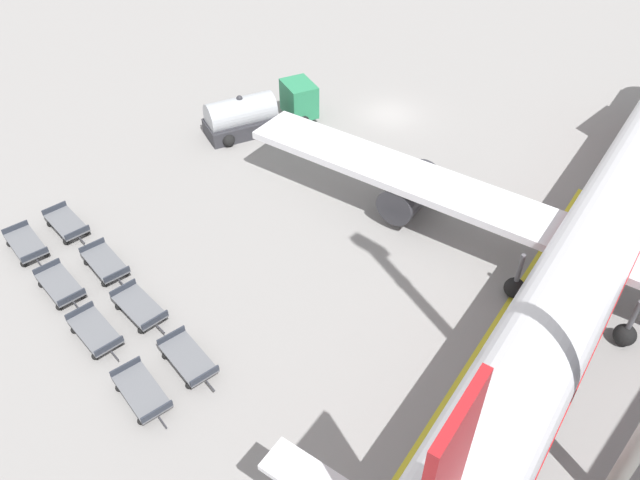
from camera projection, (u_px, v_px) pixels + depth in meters
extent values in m
plane|color=gray|center=(390.00, 114.00, 46.07)|extent=(500.00, 500.00, 0.00)
cylinder|color=white|center=(611.00, 216.00, 31.05)|extent=(9.12, 41.60, 3.66)
cube|color=red|center=(444.00, 479.00, 15.41)|extent=(0.64, 2.76, 6.13)
cube|color=white|center=(596.00, 247.00, 30.56)|extent=(41.05, 8.63, 0.44)
cylinder|color=#333338|center=(410.00, 192.00, 36.16)|extent=(2.76, 4.22, 2.25)
cube|color=red|center=(607.00, 226.00, 31.47)|extent=(8.64, 37.49, 0.66)
cylinder|color=#56565B|center=(633.00, 319.00, 28.64)|extent=(0.24, 0.24, 2.27)
sphere|color=black|center=(625.00, 335.00, 29.38)|extent=(1.07, 1.07, 1.07)
cylinder|color=#56565B|center=(519.00, 272.00, 30.99)|extent=(0.24, 0.24, 2.27)
sphere|color=black|center=(514.00, 288.00, 31.74)|extent=(1.07, 1.07, 1.07)
cube|color=#2D8C5B|center=(299.00, 99.00, 44.61)|extent=(3.13, 2.77, 2.37)
cube|color=#333338|center=(242.00, 126.00, 43.82)|extent=(4.24, 5.59, 1.05)
cylinder|color=#ADB2B7|center=(241.00, 112.00, 43.13)|extent=(3.72, 5.19, 2.14)
sphere|color=#333338|center=(239.00, 99.00, 42.43)|extent=(0.44, 0.44, 0.44)
sphere|color=black|center=(303.00, 121.00, 44.43)|extent=(0.90, 0.90, 0.90)
sphere|color=black|center=(289.00, 106.00, 46.10)|extent=(0.90, 0.90, 0.90)
sphere|color=black|center=(228.00, 140.00, 42.55)|extent=(0.90, 0.90, 0.90)
sphere|color=black|center=(216.00, 123.00, 44.22)|extent=(0.90, 0.90, 0.90)
cube|color=slate|center=(26.00, 243.00, 34.30)|extent=(3.23, 1.85, 0.10)
cube|color=#2D333D|center=(35.00, 255.00, 33.29)|extent=(0.28, 1.45, 0.32)
cube|color=#2D333D|center=(15.00, 227.00, 35.02)|extent=(0.28, 1.45, 0.32)
cube|color=#333338|center=(39.00, 263.00, 33.28)|extent=(0.70, 0.15, 0.06)
sphere|color=black|center=(24.00, 263.00, 33.62)|extent=(0.36, 0.36, 0.36)
sphere|color=black|center=(46.00, 254.00, 34.21)|extent=(0.36, 0.36, 0.36)
sphere|color=black|center=(10.00, 243.00, 34.86)|extent=(0.36, 0.36, 0.36)
sphere|color=black|center=(32.00, 234.00, 35.46)|extent=(0.36, 0.36, 0.36)
cube|color=slate|center=(60.00, 284.00, 31.90)|extent=(3.19, 1.75, 0.10)
cube|color=#2D333D|center=(72.00, 297.00, 30.93)|extent=(0.22, 1.45, 0.32)
cube|color=#2D333D|center=(46.00, 266.00, 32.60)|extent=(0.22, 1.45, 0.32)
cube|color=#333338|center=(77.00, 306.00, 30.92)|extent=(0.70, 0.13, 0.06)
sphere|color=black|center=(59.00, 307.00, 31.23)|extent=(0.36, 0.36, 0.36)
sphere|color=black|center=(82.00, 295.00, 31.85)|extent=(0.36, 0.36, 0.36)
sphere|color=black|center=(42.00, 284.00, 32.44)|extent=(0.36, 0.36, 0.36)
sphere|color=black|center=(64.00, 273.00, 33.06)|extent=(0.36, 0.36, 0.36)
cube|color=slate|center=(95.00, 331.00, 29.56)|extent=(3.18, 1.72, 0.10)
cube|color=#2D333D|center=(109.00, 346.00, 28.59)|extent=(0.21, 1.45, 0.32)
cube|color=#2D333D|center=(79.00, 311.00, 30.25)|extent=(0.21, 1.45, 0.32)
cube|color=#333338|center=(115.00, 356.00, 28.59)|extent=(0.70, 0.12, 0.06)
sphere|color=black|center=(95.00, 356.00, 28.89)|extent=(0.36, 0.36, 0.36)
sphere|color=black|center=(119.00, 342.00, 29.51)|extent=(0.36, 0.36, 0.36)
sphere|color=black|center=(74.00, 330.00, 30.08)|extent=(0.36, 0.36, 0.36)
sphere|color=black|center=(98.00, 317.00, 30.71)|extent=(0.36, 0.36, 0.36)
cube|color=slate|center=(142.00, 391.00, 26.97)|extent=(3.25, 1.90, 0.10)
cube|color=#2D333D|center=(157.00, 412.00, 25.95)|extent=(0.30, 1.44, 0.32)
cube|color=#2D333D|center=(125.00, 367.00, 27.71)|extent=(0.30, 1.44, 0.32)
cube|color=#333338|center=(163.00, 422.00, 25.94)|extent=(0.70, 0.17, 0.06)
sphere|color=black|center=(141.00, 421.00, 26.29)|extent=(0.36, 0.36, 0.36)
sphere|color=black|center=(168.00, 405.00, 26.87)|extent=(0.36, 0.36, 0.36)
sphere|color=black|center=(119.00, 388.00, 27.55)|extent=(0.36, 0.36, 0.36)
sphere|color=black|center=(145.00, 373.00, 28.13)|extent=(0.36, 0.36, 0.36)
cube|color=slate|center=(66.00, 223.00, 35.65)|extent=(3.19, 1.73, 0.10)
cube|color=#2D333D|center=(77.00, 233.00, 34.68)|extent=(0.22, 1.45, 0.32)
cube|color=#2D333D|center=(54.00, 208.00, 36.35)|extent=(0.22, 1.45, 0.32)
cube|color=#333338|center=(82.00, 240.00, 34.68)|extent=(0.70, 0.13, 0.06)
sphere|color=black|center=(66.00, 242.00, 34.98)|extent=(0.36, 0.36, 0.36)
sphere|color=black|center=(87.00, 232.00, 35.60)|extent=(0.36, 0.36, 0.36)
sphere|color=black|center=(50.00, 224.00, 36.18)|extent=(0.36, 0.36, 0.36)
sphere|color=black|center=(70.00, 215.00, 36.80)|extent=(0.36, 0.36, 0.36)
cube|color=slate|center=(105.00, 262.00, 33.15)|extent=(3.22, 1.83, 0.10)
cube|color=#2D333D|center=(117.00, 274.00, 32.16)|extent=(0.26, 1.45, 0.32)
cube|color=#2D333D|center=(92.00, 245.00, 33.87)|extent=(0.26, 1.45, 0.32)
cube|color=#333338|center=(122.00, 283.00, 32.15)|extent=(0.70, 0.15, 0.06)
sphere|color=black|center=(105.00, 283.00, 32.48)|extent=(0.36, 0.36, 0.36)
sphere|color=black|center=(126.00, 273.00, 33.08)|extent=(0.36, 0.36, 0.36)
sphere|color=black|center=(87.00, 262.00, 33.71)|extent=(0.36, 0.36, 0.36)
sphere|color=black|center=(108.00, 252.00, 34.31)|extent=(0.36, 0.36, 0.36)
cube|color=slate|center=(139.00, 306.00, 30.74)|extent=(3.16, 1.66, 0.10)
cube|color=#2D333D|center=(155.00, 320.00, 29.79)|extent=(0.18, 1.45, 0.32)
cube|color=#2D333D|center=(123.00, 288.00, 31.42)|extent=(0.18, 1.45, 0.32)
cube|color=#333338|center=(161.00, 329.00, 29.79)|extent=(0.70, 0.11, 0.06)
sphere|color=black|center=(141.00, 330.00, 30.08)|extent=(0.36, 0.36, 0.36)
sphere|color=black|center=(163.00, 317.00, 30.72)|extent=(0.36, 0.36, 0.36)
sphere|color=black|center=(119.00, 306.00, 31.25)|extent=(0.36, 0.36, 0.36)
sphere|color=black|center=(140.00, 294.00, 31.89)|extent=(0.36, 0.36, 0.36)
cube|color=slate|center=(188.00, 358.00, 28.34)|extent=(3.23, 1.86, 0.10)
cube|color=#2D333D|center=(205.00, 376.00, 27.33)|extent=(0.28, 1.44, 0.32)
cube|color=#2D333D|center=(171.00, 335.00, 29.07)|extent=(0.28, 1.44, 0.32)
cube|color=#333338|center=(210.00, 386.00, 27.32)|extent=(0.70, 0.16, 0.06)
sphere|color=black|center=(189.00, 385.00, 27.66)|extent=(0.36, 0.36, 0.36)
sphere|color=black|center=(213.00, 371.00, 28.25)|extent=(0.36, 0.36, 0.36)
sphere|color=black|center=(166.00, 355.00, 28.91)|extent=(0.36, 0.36, 0.36)
sphere|color=black|center=(189.00, 342.00, 29.50)|extent=(0.36, 0.36, 0.36)
cube|color=yellow|center=(464.00, 373.00, 28.36)|extent=(4.84, 34.03, 0.01)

